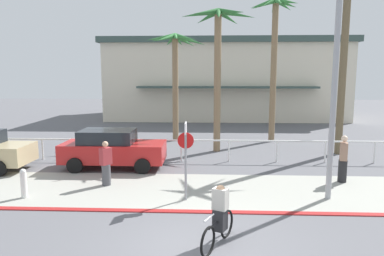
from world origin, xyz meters
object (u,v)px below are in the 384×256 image
palm_tree_0 (175,57)px  bollard_1 (24,183)px  stop_sign_bike_lane (186,150)px  palm_tree_2 (274,36)px  palm_tree_3 (346,17)px  streetlight_curb (338,67)px  pedestrian_1 (106,165)px  pedestrian_0 (343,161)px  palm_tree_1 (218,43)px  car_red_1 (113,148)px  cyclist_black_0 (219,217)px

palm_tree_0 → bollard_1: bearing=-111.0°
stop_sign_bike_lane → bollard_1: (-5.36, -0.04, -1.16)m
palm_tree_2 → palm_tree_3: 4.41m
streetlight_curb → palm_tree_0: (-5.95, 10.47, 0.79)m
streetlight_curb → pedestrian_1: streetlight_curb is taller
pedestrian_1 → pedestrian_0: bearing=5.1°
bollard_1 → streetlight_curb: 10.71m
palm_tree_1 → car_red_1: (-4.61, -3.71, -4.79)m
cyclist_black_0 → pedestrian_1: bearing=132.1°
pedestrian_1 → palm_tree_2: bearing=50.3°
stop_sign_bike_lane → pedestrian_1: bearing=154.8°
streetlight_curb → cyclist_black_0: streetlight_curb is taller
streetlight_curb → car_red_1: 9.58m
stop_sign_bike_lane → car_red_1: stop_sign_bike_lane is taller
bollard_1 → palm_tree_1: palm_tree_1 is taller
car_red_1 → palm_tree_0: bearing=72.1°
palm_tree_0 → palm_tree_2: bearing=-0.0°
stop_sign_bike_lane → palm_tree_2: size_ratio=0.30×
palm_tree_0 → palm_tree_1: 3.88m
palm_tree_1 → pedestrian_1: bearing=-124.1°
palm_tree_3 → car_red_1: (-10.85, -3.35, -5.97)m
palm_tree_3 → pedestrian_0: palm_tree_3 is taller
stop_sign_bike_lane → palm_tree_3: palm_tree_3 is taller
streetlight_curb → pedestrian_0: 4.19m
palm_tree_1 → palm_tree_2: size_ratio=0.87×
bollard_1 → palm_tree_3: (12.78, 7.30, 6.33)m
stop_sign_bike_lane → palm_tree_2: bearing=66.7°
streetlight_curb → palm_tree_2: size_ratio=0.89×
car_red_1 → palm_tree_2: bearing=39.8°
palm_tree_0 → palm_tree_1: bearing=-50.2°
streetlight_curb → palm_tree_0: size_ratio=1.16×
palm_tree_0 → pedestrian_1: palm_tree_0 is taller
car_red_1 → pedestrian_1: (0.41, -2.48, -0.10)m
palm_tree_0 → car_red_1: size_ratio=1.47×
bollard_1 → cyclist_black_0: bearing=-25.1°
streetlight_curb → palm_tree_1: size_ratio=1.02×
streetlight_curb → palm_tree_1: 8.40m
palm_tree_1 → palm_tree_2: palm_tree_2 is taller
streetlight_curb → palm_tree_3: size_ratio=0.78×
palm_tree_0 → palm_tree_3: (8.70, -3.31, 1.78)m
cyclist_black_0 → stop_sign_bike_lane: bearing=108.2°
palm_tree_0 → pedestrian_1: size_ratio=3.89×
palm_tree_1 → pedestrian_0: (4.62, -5.40, -4.82)m
bollard_1 → palm_tree_3: size_ratio=0.10×
streetlight_curb → palm_tree_3: palm_tree_3 is taller
bollard_1 → pedestrian_1: 2.77m
streetlight_curb → cyclist_black_0: bearing=-139.8°
palm_tree_2 → streetlight_curb: bearing=-89.4°
palm_tree_0 → palm_tree_2: palm_tree_2 is taller
palm_tree_0 → palm_tree_3: bearing=-20.8°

